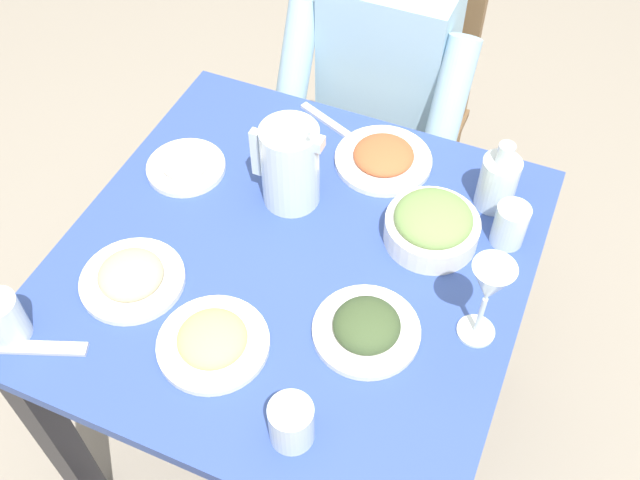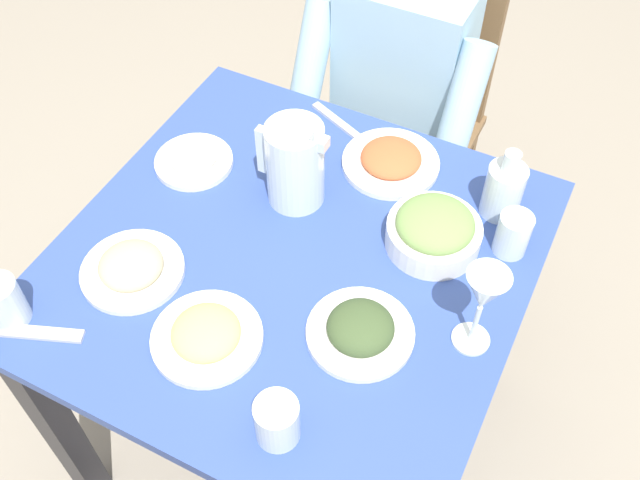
{
  "view_description": "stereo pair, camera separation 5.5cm",
  "coord_description": "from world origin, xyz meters",
  "px_view_note": "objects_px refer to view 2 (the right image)",
  "views": [
    {
      "loc": [
        -0.4,
        0.79,
        1.9
      ],
      "look_at": [
        -0.05,
        -0.03,
        0.8
      ],
      "focal_mm": 40.93,
      "sensor_mm": 36.0,
      "label": 1
    },
    {
      "loc": [
        -0.45,
        0.77,
        1.9
      ],
      "look_at": [
        -0.05,
        -0.03,
        0.8
      ],
      "focal_mm": 40.93,
      "sensor_mm": 36.0,
      "label": 2
    }
  ],
  "objects_px": {
    "water_glass_far_left": "(277,421)",
    "diner_near": "(386,113)",
    "dining_table": "(294,294)",
    "salad_bowl": "(434,230)",
    "chair_near": "(411,110)",
    "water_pitcher": "(295,164)",
    "water_glass_near_left": "(513,234)",
    "water_glass_center": "(3,302)",
    "plate_yoghurt": "(193,158)",
    "oil_carafe": "(503,192)",
    "plate_beans": "(132,268)",
    "plate_dolmas": "(360,330)",
    "plate_rice_curry": "(391,160)",
    "plate_fries": "(206,335)",
    "wine_glass": "(484,295)"
  },
  "relations": [
    {
      "from": "diner_near",
      "to": "water_glass_far_left",
      "type": "distance_m",
      "value": 0.98
    },
    {
      "from": "chair_near",
      "to": "plate_yoghurt",
      "type": "distance_m",
      "value": 0.78
    },
    {
      "from": "wine_glass",
      "to": "water_glass_near_left",
      "type": "bearing_deg",
      "value": -89.37
    },
    {
      "from": "diner_near",
      "to": "water_glass_center",
      "type": "xyz_separation_m",
      "value": [
        0.35,
        0.96,
        0.16
      ]
    },
    {
      "from": "chair_near",
      "to": "wine_glass",
      "type": "bearing_deg",
      "value": 117.29
    },
    {
      "from": "salad_bowl",
      "to": "plate_yoghurt",
      "type": "xyz_separation_m",
      "value": [
        0.55,
        0.02,
        -0.02
      ]
    },
    {
      "from": "plate_yoghurt",
      "to": "water_pitcher",
      "type": "bearing_deg",
      "value": -176.35
    },
    {
      "from": "water_pitcher",
      "to": "water_glass_near_left",
      "type": "relative_size",
      "value": 2.02
    },
    {
      "from": "salad_bowl",
      "to": "water_glass_near_left",
      "type": "height_order",
      "value": "water_glass_near_left"
    },
    {
      "from": "water_pitcher",
      "to": "chair_near",
      "type": "bearing_deg",
      "value": -91.9
    },
    {
      "from": "water_pitcher",
      "to": "plate_beans",
      "type": "distance_m",
      "value": 0.38
    },
    {
      "from": "water_glass_far_left",
      "to": "diner_near",
      "type": "bearing_deg",
      "value": -77.86
    },
    {
      "from": "wine_glass",
      "to": "water_pitcher",
      "type": "bearing_deg",
      "value": -20.98
    },
    {
      "from": "salad_bowl",
      "to": "water_glass_center",
      "type": "relative_size",
      "value": 1.9
    },
    {
      "from": "plate_yoghurt",
      "to": "dining_table",
      "type": "bearing_deg",
      "value": 157.33
    },
    {
      "from": "plate_fries",
      "to": "plate_yoghurt",
      "type": "xyz_separation_m",
      "value": [
        0.27,
        -0.37,
        0.0
      ]
    },
    {
      "from": "water_pitcher",
      "to": "oil_carafe",
      "type": "xyz_separation_m",
      "value": [
        -0.4,
        -0.15,
        -0.04
      ]
    },
    {
      "from": "plate_beans",
      "to": "plate_dolmas",
      "type": "bearing_deg",
      "value": -171.27
    },
    {
      "from": "plate_fries",
      "to": "wine_glass",
      "type": "xyz_separation_m",
      "value": [
        -0.43,
        -0.21,
        0.12
      ]
    },
    {
      "from": "dining_table",
      "to": "plate_yoghurt",
      "type": "distance_m",
      "value": 0.37
    },
    {
      "from": "dining_table",
      "to": "plate_dolmas",
      "type": "distance_m",
      "value": 0.27
    },
    {
      "from": "water_glass_far_left",
      "to": "oil_carafe",
      "type": "xyz_separation_m",
      "value": [
        -0.17,
        -0.64,
        0.01
      ]
    },
    {
      "from": "water_pitcher",
      "to": "oil_carafe",
      "type": "distance_m",
      "value": 0.43
    },
    {
      "from": "dining_table",
      "to": "water_glass_center",
      "type": "xyz_separation_m",
      "value": [
        0.4,
        0.36,
        0.18
      ]
    },
    {
      "from": "dining_table",
      "to": "plate_beans",
      "type": "height_order",
      "value": "plate_beans"
    },
    {
      "from": "plate_yoghurt",
      "to": "water_glass_center",
      "type": "height_order",
      "value": "water_glass_center"
    },
    {
      "from": "water_glass_near_left",
      "to": "water_pitcher",
      "type": "bearing_deg",
      "value": 8.06
    },
    {
      "from": "plate_fries",
      "to": "oil_carafe",
      "type": "relative_size",
      "value": 1.24
    },
    {
      "from": "water_glass_near_left",
      "to": "water_glass_center",
      "type": "distance_m",
      "value": 0.97
    },
    {
      "from": "dining_table",
      "to": "plate_dolmas",
      "type": "relative_size",
      "value": 4.55
    },
    {
      "from": "dining_table",
      "to": "diner_near",
      "type": "xyz_separation_m",
      "value": [
        0.05,
        -0.6,
        0.02
      ]
    },
    {
      "from": "plate_beans",
      "to": "water_glass_near_left",
      "type": "xyz_separation_m",
      "value": [
        -0.64,
        -0.39,
        0.03
      ]
    },
    {
      "from": "water_glass_far_left",
      "to": "water_glass_near_left",
      "type": "height_order",
      "value": "water_glass_near_left"
    },
    {
      "from": "water_glass_far_left",
      "to": "water_glass_near_left",
      "type": "distance_m",
      "value": 0.59
    },
    {
      "from": "dining_table",
      "to": "diner_near",
      "type": "distance_m",
      "value": 0.6
    },
    {
      "from": "plate_yoghurt",
      "to": "oil_carafe",
      "type": "height_order",
      "value": "oil_carafe"
    },
    {
      "from": "dining_table",
      "to": "salad_bowl",
      "type": "distance_m",
      "value": 0.33
    },
    {
      "from": "diner_near",
      "to": "wine_glass",
      "type": "distance_m",
      "value": 0.8
    },
    {
      "from": "plate_rice_curry",
      "to": "wine_glass",
      "type": "relative_size",
      "value": 1.1
    },
    {
      "from": "diner_near",
      "to": "plate_dolmas",
      "type": "relative_size",
      "value": 5.91
    },
    {
      "from": "salad_bowl",
      "to": "plate_rice_curry",
      "type": "height_order",
      "value": "salad_bowl"
    },
    {
      "from": "water_pitcher",
      "to": "plate_fries",
      "type": "distance_m",
      "value": 0.4
    },
    {
      "from": "chair_near",
      "to": "water_pitcher",
      "type": "distance_m",
      "value": 0.75
    },
    {
      "from": "diner_near",
      "to": "water_glass_far_left",
      "type": "relative_size",
      "value": 12.87
    },
    {
      "from": "chair_near",
      "to": "salad_bowl",
      "type": "bearing_deg",
      "value": 113.56
    },
    {
      "from": "diner_near",
      "to": "water_glass_near_left",
      "type": "xyz_separation_m",
      "value": [
        -0.43,
        0.39,
        0.16
      ]
    },
    {
      "from": "chair_near",
      "to": "plate_beans",
      "type": "bearing_deg",
      "value": 77.91
    },
    {
      "from": "water_glass_center",
      "to": "oil_carafe",
      "type": "relative_size",
      "value": 0.61
    },
    {
      "from": "plate_beans",
      "to": "water_glass_near_left",
      "type": "height_order",
      "value": "water_glass_near_left"
    },
    {
      "from": "water_pitcher",
      "to": "plate_rice_curry",
      "type": "relative_size",
      "value": 0.88
    }
  ]
}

